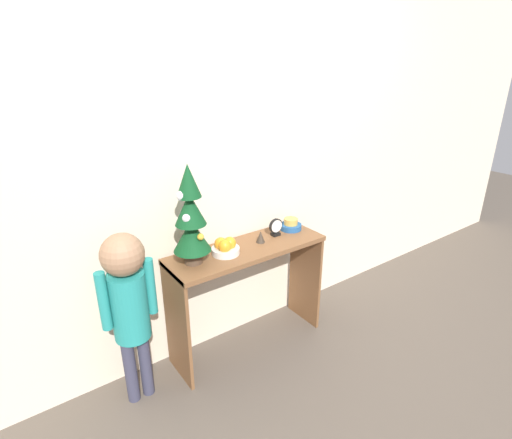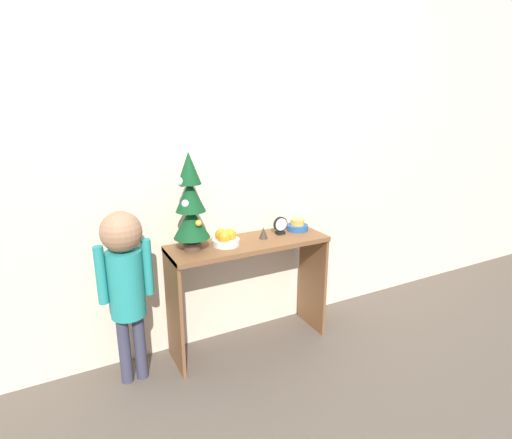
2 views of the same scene
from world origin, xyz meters
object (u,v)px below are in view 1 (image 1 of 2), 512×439
desk_clock (276,227)px  figurine (261,237)px  singing_bowl (291,225)px  fruit_bowl (225,247)px  child_figure (128,296)px  mini_tree (190,218)px

desk_clock → figurine: bearing=-170.2°
singing_bowl → desk_clock: desk_clock is taller
figurine → fruit_bowl: bearing=-178.2°
singing_bowl → child_figure: child_figure is taller
mini_tree → figurine: mini_tree is taller
figurine → child_figure: bearing=-178.4°
mini_tree → child_figure: bearing=-175.7°
mini_tree → desk_clock: 0.65m
singing_bowl → child_figure: size_ratio=0.14×
desk_clock → mini_tree: bearing=-178.2°
fruit_bowl → singing_bowl: size_ratio=1.15×
fruit_bowl → figurine: (0.27, 0.01, -0.01)m
fruit_bowl → desk_clock: (0.41, 0.03, 0.01)m
figurine → mini_tree: bearing=179.4°
desk_clock → child_figure: (-1.01, -0.05, -0.12)m
fruit_bowl → figurine: fruit_bowl is taller
mini_tree → child_figure: size_ratio=0.57×
desk_clock → figurine: desk_clock is taller
mini_tree → fruit_bowl: size_ratio=3.45×
singing_bowl → desk_clock: bearing=-171.5°
desk_clock → fruit_bowl: bearing=-175.4°
mini_tree → desk_clock: mini_tree is taller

